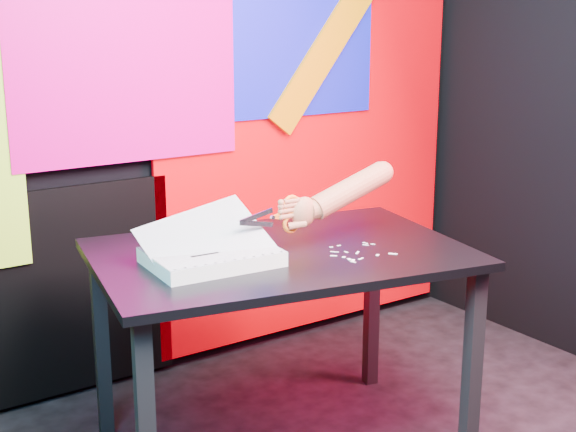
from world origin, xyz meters
TOP-DOWN VIEW (x-y plane):
  - room at (0.00, 0.00)m, footprint 3.01×3.01m
  - backdrop at (0.06, 1.46)m, footprint 2.88×0.05m
  - work_table at (-0.07, 0.64)m, footprint 1.37×1.05m
  - printout_stack at (-0.34, 0.64)m, footprint 0.42×0.32m
  - scissors at (-0.06, 0.61)m, footprint 0.24×0.01m
  - hand_forearm at (0.17, 0.61)m, footprint 0.47×0.09m
  - paper_clippings at (0.11, 0.46)m, footprint 0.21×0.20m

SIDE VIEW (x-z plane):
  - work_table at x=-0.07m, z-range 0.29..1.04m
  - paper_clippings at x=0.11m, z-range 0.75..0.75m
  - printout_stack at x=-0.34m, z-range 0.67..0.88m
  - scissors at x=-0.06m, z-range 0.81..0.94m
  - hand_forearm at x=0.17m, z-range 0.83..1.02m
  - backdrop at x=0.06m, z-range -0.08..2.00m
  - room at x=0.00m, z-range 0.00..2.71m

